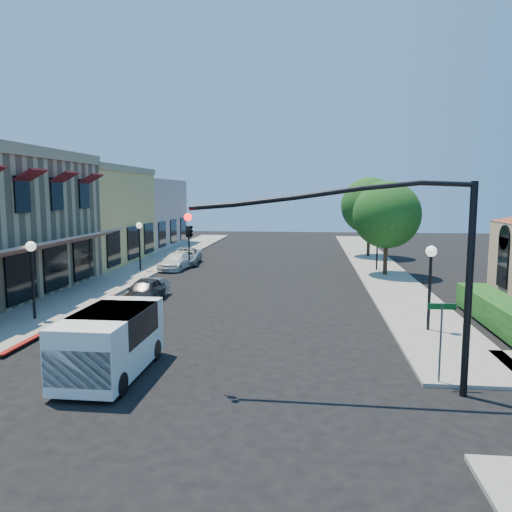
# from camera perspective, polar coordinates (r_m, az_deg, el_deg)

# --- Properties ---
(ground) EXTENTS (120.00, 120.00, 0.00)m
(ground) POSITION_cam_1_polar(r_m,az_deg,el_deg) (14.20, -9.58, -16.47)
(ground) COLOR black
(ground) RESTS_ON ground
(sidewalk_left) EXTENTS (3.50, 50.00, 0.12)m
(sidewalk_left) POSITION_cam_1_polar(r_m,az_deg,el_deg) (41.77, -11.15, -0.61)
(sidewalk_left) COLOR gray
(sidewalk_left) RESTS_ON ground
(sidewalk_right) EXTENTS (3.50, 50.00, 0.12)m
(sidewalk_right) POSITION_cam_1_polar(r_m,az_deg,el_deg) (40.22, 13.41, -0.97)
(sidewalk_right) COLOR gray
(sidewalk_right) RESTS_ON ground
(curb_red_strip) EXTENTS (0.25, 10.00, 0.06)m
(curb_red_strip) POSITION_cam_1_polar(r_m,az_deg,el_deg) (23.73, -20.56, -7.08)
(curb_red_strip) COLOR maroon
(curb_red_strip) RESTS_ON ground
(yellow_stucco_building) EXTENTS (10.00, 12.00, 7.60)m
(yellow_stucco_building) POSITION_cam_1_polar(r_m,az_deg,el_deg) (43.03, -20.31, 4.31)
(yellow_stucco_building) COLOR tan
(yellow_stucco_building) RESTS_ON ground
(pink_stucco_building) EXTENTS (10.00, 12.00, 7.00)m
(pink_stucco_building) POSITION_cam_1_polar(r_m,az_deg,el_deg) (54.04, -14.63, 4.72)
(pink_stucco_building) COLOR #C59E95
(pink_stucco_building) RESTS_ON ground
(hedge) EXTENTS (1.40, 8.00, 1.10)m
(hedge) POSITION_cam_1_polar(r_m,az_deg,el_deg) (23.66, 26.12, -7.41)
(hedge) COLOR #134112
(hedge) RESTS_ON ground
(street_tree_a) EXTENTS (4.56, 4.56, 6.48)m
(street_tree_a) POSITION_cam_1_polar(r_m,az_deg,el_deg) (34.91, 14.71, 4.58)
(street_tree_a) COLOR #301E13
(street_tree_a) RESTS_ON ground
(street_tree_b) EXTENTS (4.94, 4.94, 7.02)m
(street_tree_b) POSITION_cam_1_polar(r_m,az_deg,el_deg) (44.81, 12.84, 5.63)
(street_tree_b) COLOR #301E13
(street_tree_b) RESTS_ON ground
(signal_mast_arm) EXTENTS (8.01, 0.39, 6.00)m
(signal_mast_arm) POSITION_cam_1_polar(r_m,az_deg,el_deg) (14.26, 15.11, 0.55)
(signal_mast_arm) COLOR black
(signal_mast_arm) RESTS_ON ground
(street_name_sign) EXTENTS (0.80, 0.06, 2.50)m
(street_name_sign) POSITION_cam_1_polar(r_m,az_deg,el_deg) (15.71, 20.40, -7.92)
(street_name_sign) COLOR #595B5E
(street_name_sign) RESTS_ON ground
(lamppost_left_near) EXTENTS (0.44, 0.44, 3.57)m
(lamppost_left_near) POSITION_cam_1_polar(r_m,az_deg,el_deg) (24.00, -24.27, -0.45)
(lamppost_left_near) COLOR black
(lamppost_left_near) RESTS_ON ground
(lamppost_left_far) EXTENTS (0.44, 0.44, 3.57)m
(lamppost_left_far) POSITION_cam_1_polar(r_m,az_deg,el_deg) (36.68, -13.19, 2.46)
(lamppost_left_far) COLOR black
(lamppost_left_far) RESTS_ON ground
(lamppost_right_near) EXTENTS (0.44, 0.44, 3.57)m
(lamppost_right_near) POSITION_cam_1_polar(r_m,az_deg,el_deg) (21.27, 19.33, -1.13)
(lamppost_right_near) COLOR black
(lamppost_right_near) RESTS_ON ground
(lamppost_right_far) EXTENTS (0.44, 0.44, 3.57)m
(lamppost_right_far) POSITION_cam_1_polar(r_m,az_deg,el_deg) (36.94, 13.72, 2.48)
(lamppost_right_far) COLOR black
(lamppost_right_far) RESTS_ON ground
(white_van) EXTENTS (2.06, 4.60, 2.03)m
(white_van) POSITION_cam_1_polar(r_m,az_deg,el_deg) (16.33, -16.36, -9.09)
(white_van) COLOR white
(white_van) RESTS_ON ground
(parked_car_a) EXTENTS (1.61, 3.78, 1.27)m
(parked_car_a) POSITION_cam_1_polar(r_m,az_deg,el_deg) (26.39, -12.62, -3.95)
(parked_car_a) COLOR black
(parked_car_a) RESTS_ON ground
(parked_car_b) EXTENTS (1.48, 3.38, 1.08)m
(parked_car_b) POSITION_cam_1_polar(r_m,az_deg,el_deg) (27.38, -12.19, -3.74)
(parked_car_b) COLOR #A2A6A7
(parked_car_b) RESTS_ON ground
(parked_car_c) EXTENTS (2.14, 4.33, 1.21)m
(parked_car_c) POSITION_cam_1_polar(r_m,az_deg,el_deg) (37.48, -9.11, -0.61)
(parked_car_c) COLOR silver
(parked_car_c) RESTS_ON ground
(parked_car_d) EXTENTS (2.60, 4.89, 1.31)m
(parked_car_d) POSITION_cam_1_polar(r_m,az_deg,el_deg) (40.05, -8.10, -0.02)
(parked_car_d) COLOR #AEB2B3
(parked_car_d) RESTS_ON ground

